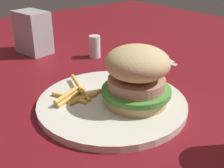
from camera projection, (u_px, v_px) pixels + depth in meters
The scene contains 8 objects.
ground_plane at pixel (109, 99), 0.50m from camera, with size 1.60×1.60×0.00m, color maroon.
plate at pixel (112, 103), 0.48m from camera, with size 0.26×0.26×0.01m, color silver.
sandwich at pixel (137, 75), 0.45m from camera, with size 0.12×0.12×0.10m.
fries_pile at pixel (76, 94), 0.48m from camera, with size 0.09×0.10×0.01m.
napkin at pixel (144, 58), 0.70m from camera, with size 0.11×0.11×0.00m, color white.
fork at pixel (144, 57), 0.70m from camera, with size 0.07×0.17×0.00m.
napkin_dispenser at pixel (33, 32), 0.72m from camera, with size 0.09×0.06×0.11m, color #B7BABF.
salt_shaker at pixel (95, 47), 0.69m from camera, with size 0.03×0.03×0.06m, color white.
Camera 1 is at (0.27, 0.35, 0.24)m, focal length 44.58 mm.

